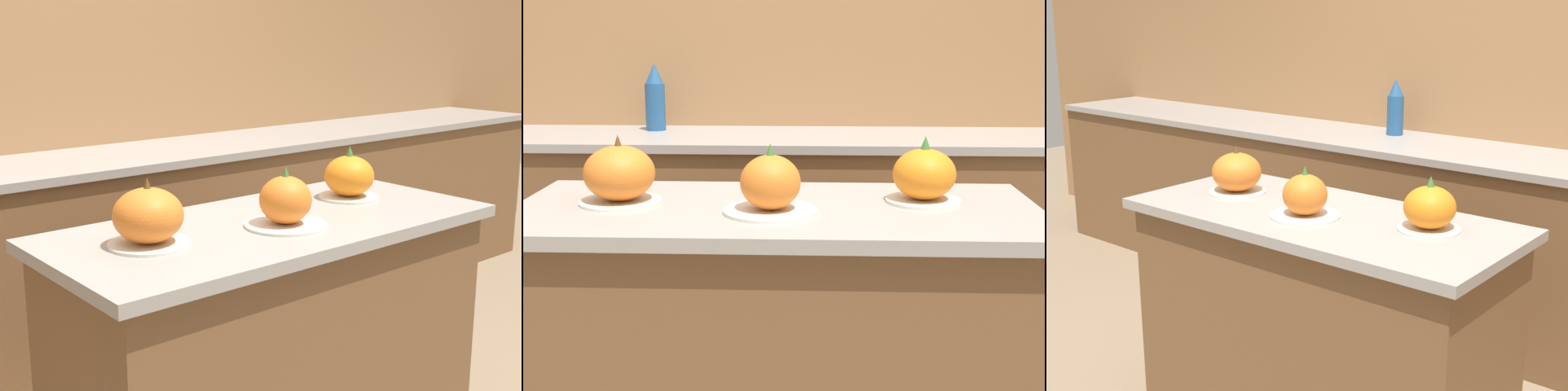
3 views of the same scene
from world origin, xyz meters
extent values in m
cube|color=#9E7047|center=(0.00, 1.61, 1.25)|extent=(8.00, 0.06, 2.50)
cube|color=brown|center=(0.00, 0.00, 0.44)|extent=(1.27, 0.54, 0.89)
cube|color=gray|center=(0.00, 0.00, 0.91)|extent=(1.33, 0.60, 0.03)
cube|color=brown|center=(0.00, 1.28, 0.45)|extent=(6.00, 0.56, 0.89)
cube|color=gray|center=(0.00, 1.28, 0.91)|extent=(6.00, 0.60, 0.03)
cylinder|color=silver|center=(-0.40, 0.02, 0.93)|extent=(0.21, 0.21, 0.01)
ellipsoid|color=orange|center=(-0.40, 0.02, 1.00)|extent=(0.18, 0.18, 0.14)
cone|color=brown|center=(-0.40, 0.02, 1.09)|extent=(0.02, 0.02, 0.03)
cylinder|color=silver|center=(-0.01, -0.07, 0.93)|extent=(0.23, 0.23, 0.01)
ellipsoid|color=orange|center=(-0.01, -0.07, 1.00)|extent=(0.15, 0.15, 0.13)
cone|color=#38702D|center=(-0.01, -0.07, 1.08)|extent=(0.02, 0.02, 0.03)
cylinder|color=silver|center=(0.38, 0.06, 0.93)|extent=(0.19, 0.19, 0.01)
ellipsoid|color=orange|center=(0.38, 0.06, 1.00)|extent=(0.16, 0.16, 0.13)
cone|color=#38702D|center=(0.38, 0.06, 1.08)|extent=(0.03, 0.03, 0.04)
cylinder|color=#235184|center=(-0.61, 1.41, 1.03)|extent=(0.09, 0.09, 0.21)
cone|color=#235184|center=(-0.61, 1.41, 1.18)|extent=(0.08, 0.08, 0.09)
camera|label=1|loc=(-1.31, -1.53, 1.46)|focal=50.00mm
camera|label=2|loc=(0.09, -1.78, 1.35)|focal=50.00mm
camera|label=3|loc=(1.43, -1.82, 1.60)|focal=50.00mm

